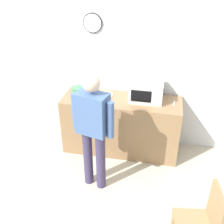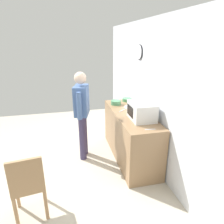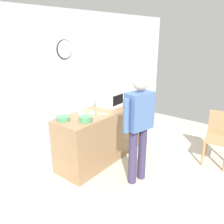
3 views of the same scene
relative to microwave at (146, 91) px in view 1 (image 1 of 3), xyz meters
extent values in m
plane|color=beige|center=(-0.43, -1.29, -1.09)|extent=(6.00, 6.00, 0.00)
cube|color=silver|center=(-0.43, 0.31, 0.21)|extent=(5.40, 0.10, 2.60)
cylinder|color=white|center=(-0.88, 0.24, 0.92)|extent=(0.27, 0.03, 0.27)
cylinder|color=black|center=(-0.88, 0.25, 0.92)|extent=(0.29, 0.02, 0.29)
cube|color=#93704C|center=(-0.37, -0.07, -0.62)|extent=(1.86, 0.62, 0.94)
cube|color=silver|center=(0.00, 0.00, 0.00)|extent=(0.50, 0.38, 0.30)
cube|color=black|center=(-0.06, -0.19, 0.00)|extent=(0.30, 0.01, 0.18)
cylinder|color=white|center=(-0.66, 0.03, -0.14)|extent=(0.28, 0.28, 0.01)
cube|color=tan|center=(-0.66, 0.03, -0.11)|extent=(0.14, 0.14, 0.05)
cylinder|color=#4C8E60|center=(-1.12, 0.09, -0.12)|extent=(0.21, 0.21, 0.07)
cylinder|color=#4C8E60|center=(-0.93, -0.22, -0.11)|extent=(0.21, 0.21, 0.09)
cube|color=silver|center=(-0.51, -0.21, -0.15)|extent=(0.12, 0.14, 0.01)
cube|color=silver|center=(0.43, -0.03, -0.15)|extent=(0.04, 0.17, 0.01)
cylinder|color=#3A3356|center=(-0.49, -0.99, -0.64)|extent=(0.13, 0.13, 0.90)
cylinder|color=#3A3356|center=(-0.68, -0.94, -0.64)|extent=(0.13, 0.13, 0.90)
cube|color=#47669E|center=(-0.58, -0.97, 0.09)|extent=(0.45, 0.33, 0.55)
cylinder|color=#47669E|center=(-0.34, -1.03, 0.06)|extent=(0.09, 0.09, 0.50)
cylinder|color=#47669E|center=(-0.83, -0.90, 0.06)|extent=(0.09, 0.09, 0.50)
sphere|color=beige|center=(-0.58, -0.97, 0.51)|extent=(0.22, 0.22, 0.22)
cube|color=#A87F56|center=(0.88, -1.78, -0.37)|extent=(0.10, 0.40, 0.45)
camera|label=1|loc=(0.24, -3.81, 1.83)|focal=44.21mm
camera|label=2|loc=(3.06, -1.26, 1.14)|focal=32.62mm
camera|label=3|loc=(-3.34, -2.63, 1.17)|focal=37.24mm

